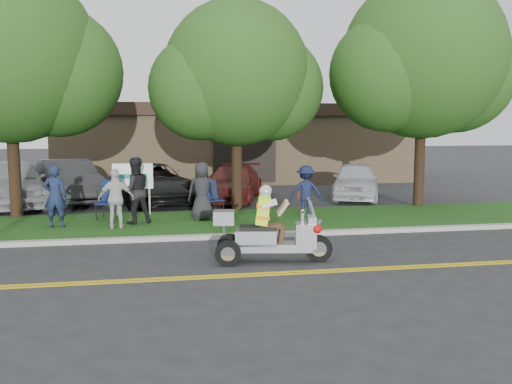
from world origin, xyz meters
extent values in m
plane|color=#28282B|center=(0.00, 0.00, 0.00)|extent=(120.00, 120.00, 0.00)
cube|color=gold|center=(0.00, -0.58, 0.01)|extent=(60.00, 0.10, 0.01)
cube|color=gold|center=(0.00, -0.42, 0.01)|extent=(60.00, 0.10, 0.01)
cube|color=#A8A89E|center=(0.00, 3.05, 0.06)|extent=(60.00, 0.25, 0.12)
cube|color=#154713|center=(0.00, 5.20, 0.06)|extent=(60.00, 4.00, 0.10)
cube|color=#9E7F5B|center=(2.00, 19.00, 2.00)|extent=(18.00, 8.00, 4.00)
cube|color=black|center=(2.00, 14.95, 3.70)|extent=(18.00, 0.30, 0.60)
cylinder|color=#332114|center=(-6.50, 7.00, 2.30)|extent=(0.36, 0.36, 4.59)
sphere|color=#234A15|center=(-6.50, 7.00, 5.08)|extent=(5.40, 5.40, 5.40)
sphere|color=#234A15|center=(-5.15, 7.30, 4.59)|extent=(4.05, 4.05, 4.05)
cylinder|color=#332114|center=(0.50, 7.20, 2.10)|extent=(0.36, 0.36, 4.20)
sphere|color=#234A15|center=(0.50, 7.20, 4.65)|extent=(4.80, 4.80, 4.80)
sphere|color=#234A15|center=(1.70, 7.50, 4.20)|extent=(3.60, 3.60, 3.60)
sphere|color=#234A15|center=(-0.70, 7.00, 4.12)|extent=(3.36, 3.36, 3.36)
cylinder|color=#332114|center=(7.00, 7.00, 2.38)|extent=(0.36, 0.36, 4.76)
sphere|color=#234A15|center=(7.00, 7.00, 5.27)|extent=(5.60, 5.60, 5.60)
sphere|color=#234A15|center=(8.40, 7.30, 4.76)|extent=(4.20, 4.20, 4.20)
sphere|color=#234A15|center=(5.60, 6.80, 4.68)|extent=(3.92, 3.92, 3.92)
cylinder|color=silver|center=(-3.40, 6.60, 0.55)|extent=(0.06, 0.06, 1.10)
cylinder|color=silver|center=(-2.40, 6.60, 0.55)|extent=(0.06, 0.06, 1.10)
cube|color=white|center=(-2.90, 6.60, 1.35)|extent=(1.25, 0.06, 0.80)
cylinder|color=black|center=(1.29, 0.28, 0.29)|extent=(0.60, 0.23, 0.59)
cylinder|color=black|center=(-0.69, 0.26, 0.27)|extent=(0.56, 0.24, 0.55)
cylinder|color=black|center=(-0.57, 0.96, 0.27)|extent=(0.56, 0.24, 0.55)
cube|color=#B9BAC3|center=(0.23, 0.46, 0.33)|extent=(1.91, 0.76, 0.18)
cube|color=#B9BAC3|center=(-0.06, 0.51, 0.54)|extent=(0.94, 0.59, 0.34)
cube|color=black|center=(-0.01, 0.50, 0.74)|extent=(0.84, 0.54, 0.10)
cube|color=#B9BAC3|center=(1.00, 0.33, 0.59)|extent=(0.51, 0.54, 0.54)
cube|color=silver|center=(1.14, 0.31, 1.15)|extent=(0.26, 0.48, 0.48)
cube|color=#B9BAC3|center=(-0.73, 0.63, 0.98)|extent=(0.50, 0.48, 0.29)
sphere|color=#B20C0F|center=(1.20, 0.16, 0.76)|extent=(0.22, 0.22, 0.22)
cube|color=#BAE818|center=(0.10, 0.49, 1.13)|extent=(0.40, 0.44, 0.64)
sphere|color=silver|center=(0.16, 0.48, 1.54)|extent=(0.28, 0.28, 0.28)
cylinder|color=black|center=(-3.97, 5.82, 0.35)|extent=(0.03, 0.03, 0.50)
cylinder|color=black|center=(-3.46, 5.64, 0.35)|extent=(0.03, 0.03, 0.50)
cylinder|color=black|center=(-3.80, 6.28, 0.35)|extent=(0.03, 0.03, 0.50)
cylinder|color=black|center=(-3.29, 6.10, 0.35)|extent=(0.03, 0.03, 0.50)
cube|color=#0F1B46|center=(-3.63, 5.96, 0.61)|extent=(0.77, 0.74, 0.05)
cube|color=#0F1B46|center=(-3.54, 6.21, 0.95)|extent=(0.65, 0.38, 0.67)
cylinder|color=black|center=(-0.52, 6.00, 0.33)|extent=(0.03, 0.03, 0.45)
cylinder|color=black|center=(-0.08, 6.22, 0.33)|extent=(0.03, 0.03, 0.45)
cylinder|color=black|center=(-0.72, 6.40, 0.33)|extent=(0.03, 0.03, 0.45)
cylinder|color=black|center=(-0.28, 6.62, 0.33)|extent=(0.03, 0.03, 0.45)
cube|color=#101D4E|center=(-0.40, 6.31, 0.56)|extent=(0.73, 0.71, 0.04)
cube|color=#101D4E|center=(-0.51, 6.53, 0.87)|extent=(0.58, 0.40, 0.61)
imported|color=#16223F|center=(-4.95, 4.91, 0.98)|extent=(0.66, 0.45, 1.75)
imported|color=black|center=(-2.79, 5.13, 1.07)|extent=(1.11, 0.98, 1.92)
imported|color=silver|center=(-3.26, 4.48, 0.93)|extent=(0.98, 0.43, 1.65)
imported|color=#151B3C|center=(2.38, 5.29, 0.91)|extent=(1.14, 0.80, 1.61)
imported|color=black|center=(-0.82, 5.37, 0.99)|extent=(0.91, 0.64, 1.76)
imported|color=#9A9DA0|center=(-7.28, 9.82, 0.88)|extent=(3.74, 5.57, 1.76)
imported|color=#2A2A2C|center=(-5.50, 10.70, 0.82)|extent=(3.46, 5.26, 1.64)
imported|color=black|center=(-2.36, 10.04, 0.74)|extent=(3.66, 5.77, 1.48)
imported|color=#551713|center=(0.80, 10.32, 0.68)|extent=(3.20, 5.02, 1.36)
imported|color=silver|center=(5.69, 9.77, 0.74)|extent=(3.27, 4.67, 1.48)
camera|label=1|loc=(-2.09, -10.79, 2.96)|focal=38.00mm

